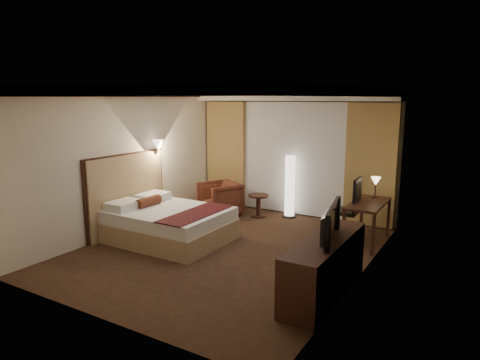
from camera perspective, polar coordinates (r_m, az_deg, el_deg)
The scene contains 21 objects.
floor at distance 7.45m, azimuth -1.60°, elevation -9.22°, with size 4.50×5.50×0.01m, color #321F13.
ceiling at distance 7.00m, azimuth -1.72°, elevation 12.02°, with size 4.50×5.50×0.01m, color white.
back_wall at distance 9.51m, azimuth 7.29°, elevation 3.49°, with size 4.50×0.02×2.70m, color white.
left_wall at distance 8.51m, azimuth -14.56°, elevation 2.36°, with size 0.02×5.50×2.70m, color white.
right_wall at distance 6.21m, azimuth 16.15°, elevation -0.80°, with size 0.02×5.50×2.70m, color white.
crown_molding at distance 6.99m, azimuth -1.71°, elevation 11.53°, with size 4.50×5.50×0.12m, color black, non-canonical shape.
soffit at distance 9.20m, azimuth 6.84°, elevation 11.06°, with size 4.50×0.50×0.20m, color white.
curtain_sheer at distance 9.45m, azimuth 7.08°, elevation 2.84°, with size 2.48×0.04×2.45m, color silver.
curtain_left_drape at distance 10.19m, azimuth -1.84°, elevation 3.50°, with size 1.00×0.14×2.45m, color tan.
curtain_right_drape at distance 8.85m, azimuth 17.04°, elevation 1.90°, with size 1.00×0.14×2.45m, color tan.
wall_sconce at distance 8.84m, azimuth -10.88°, elevation 4.59°, with size 0.24×0.24×0.24m, color white, non-canonical shape.
bed at distance 7.92m, azimuth -9.36°, elevation -5.87°, with size 2.03×1.59×0.59m, color white, non-canonical shape.
headboard at distance 8.49m, azimuth -14.77°, elevation -1.80°, with size 0.12×1.89×1.50m, color tan, non-canonical shape.
armchair at distance 9.45m, azimuth -2.69°, elevation -2.29°, with size 0.79×0.74×0.81m, color #4B2116.
side_table at distance 9.36m, azimuth 2.48°, elevation -3.44°, with size 0.45×0.45×0.49m, color black, non-canonical shape.
floor_lamp at distance 9.29m, azimuth 6.66°, elevation -0.84°, with size 0.29×0.29×1.36m, color white, non-canonical shape.
desk at distance 7.97m, azimuth 16.58°, elevation -5.49°, with size 0.55×1.24×0.75m, color black, non-canonical shape.
desk_lamp at distance 8.29m, azimuth 17.59°, elevation -1.05°, with size 0.18×0.18×0.34m, color #FFD899, non-canonical shape.
office_chair at distance 7.97m, azimuth 13.74°, elevation -3.77°, with size 0.56×0.56×1.17m, color black, non-canonical shape.
dresser at distance 5.84m, azimuth 11.24°, elevation -11.25°, with size 0.50×1.96×0.76m, color black, non-canonical shape.
television at distance 5.63m, azimuth 11.21°, elevation -4.65°, with size 1.08×0.62×0.14m, color black.
Camera 1 is at (3.76, -5.90, 2.57)m, focal length 32.00 mm.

